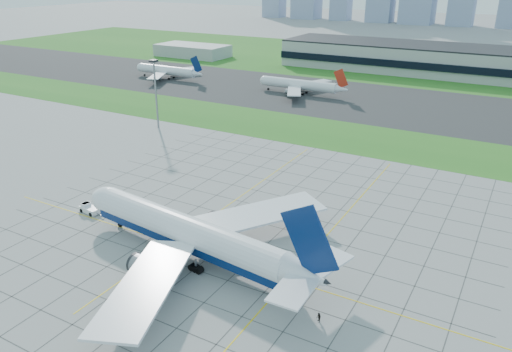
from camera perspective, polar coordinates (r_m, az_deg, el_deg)
The scene contains 13 objects.
ground at distance 108.28m, azimuth -4.56°, elevation -8.57°, with size 1400.00×1400.00×0.00m, color #9C9C96.
grass_median at distance 183.17m, azimuth 11.32°, elevation 4.31°, with size 700.00×35.00×0.04m, color #24661D.
asphalt_taxiway at distance 234.24m, azimuth 15.75°, elevation 7.87°, with size 700.00×75.00×0.04m, color #383838.
grass_far at distance 340.07m, azimuth 20.60°, elevation 11.64°, with size 700.00×145.00×0.04m, color #24661D.
apron_markings at distance 116.16m, azimuth -1.32°, elevation -6.19°, with size 120.00×130.00×0.03m.
service_block at distance 360.54m, azimuth -7.26°, elevation 14.04°, with size 50.00×25.00×8.00m, color #B7B7B2.
light_mast at distance 191.43m, azimuth -11.44°, elevation 10.10°, with size 2.50×2.50×25.60m.
airliner at distance 104.30m, azimuth -7.70°, elevation -6.50°, with size 64.34×64.85×20.28m.
pushback_tug at distance 130.59m, azimuth -18.52°, elevation -3.56°, with size 8.16×3.37×2.24m.
crew_near at distance 120.74m, azimuth -13.43°, elevation -5.17°, with size 0.69×0.45×1.90m, color black.
crew_far at distance 88.96m, azimuth 7.19°, elevation -15.76°, with size 0.88×0.69×1.82m, color black.
distant_jet_0 at distance 285.73m, azimuth -10.09°, elevation 11.79°, with size 42.42×42.66×14.08m.
distant_jet_1 at distance 246.34m, azimuth 5.07°, elevation 10.37°, with size 43.82×42.66×14.08m.
Camera 1 is at (52.99, -76.28, 55.67)m, focal length 35.00 mm.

